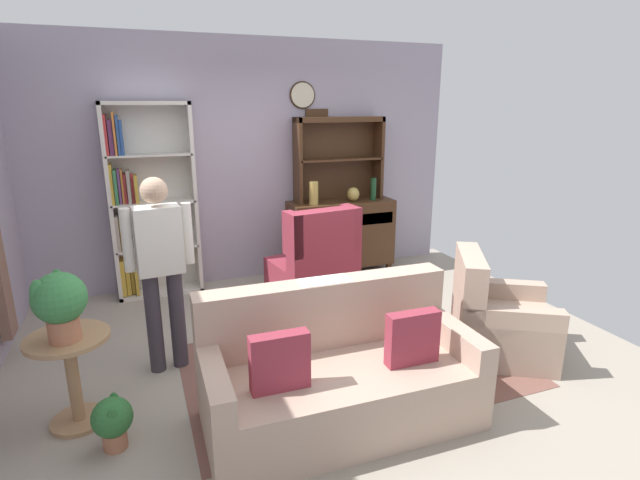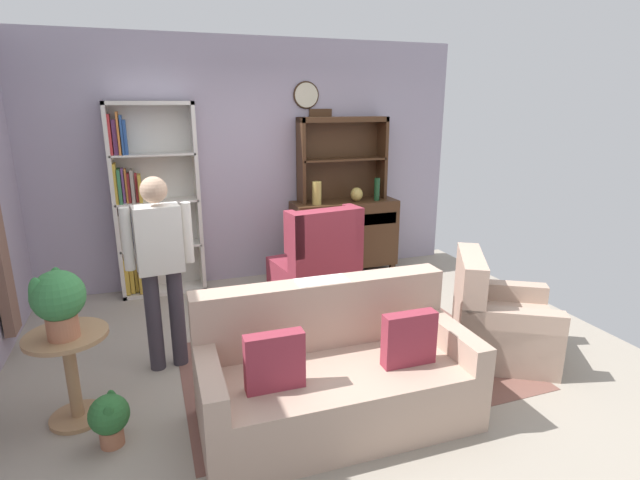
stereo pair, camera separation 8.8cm
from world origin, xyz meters
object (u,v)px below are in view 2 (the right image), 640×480
Objects in this scene: sideboard at (344,233)px; book_stack at (312,300)px; bookshelf at (148,204)px; vase_tall at (317,193)px; sideboard_hutch at (342,147)px; coffee_table at (316,316)px; couch_floral at (335,376)px; bottle_wine at (377,189)px; wingback_chair at (317,267)px; plant_stand at (71,367)px; potted_plant_large at (58,299)px; armchair_floral at (498,324)px; person_reading at (160,261)px; vase_round at (357,194)px; potted_plant_small at (110,417)px.

sideboard is 6.74× the size of book_stack.
bookshelf reaches higher than vase_tall.
sideboard_hutch is 1.38× the size of coffee_table.
sideboard is 0.72× the size of couch_floral.
bottle_wine is 1.40m from wingback_chair.
couch_floral is (-0.80, -2.66, -0.74)m from vase_tall.
book_stack is at bearing 11.96° from plant_stand.
couch_floral is 2.27× the size of coffee_table.
wingback_chair is 2.34× the size of potted_plant_large.
vase_tall is at bearing 70.77° from wingback_chair.
sideboard is 1.23× the size of armchair_floral.
bookshelf reaches higher than book_stack.
armchair_floral is 1.32× the size of coffee_table.
vase_round is at bearing 33.96° from person_reading.
potted_plant_large is (-2.98, -2.16, -0.11)m from vase_round.
sideboard_hutch reaches higher than book_stack.
wingback_chair is at bearing 32.27° from plant_stand.
plant_stand is 0.51m from potted_plant_large.
wingback_chair is 0.67× the size of person_reading.
vase_round reaches higher than sideboard.
sideboard_hutch is at bearing 45.30° from potted_plant_small.
person_reading is at bearing 39.66° from plant_stand.
potted_plant_small is at bearing -114.06° from person_reading.
sideboard_hutch is 3.75m from potted_plant_large.
potted_plant_small is (0.24, -0.31, -0.70)m from potted_plant_large.
plant_stand is at bearing -141.33° from sideboard_hutch.
sideboard_hutch is 0.71× the size of person_reading.
vase_round is 2.46m from armchair_floral.
vase_tall is (-0.39, -0.08, 0.55)m from sideboard.
sideboard_hutch is 2.45× the size of potted_plant_large.
vase_tall is at bearing 108.99° from armchair_floral.
couch_floral is (-1.32, -2.67, -0.69)m from vase_round.
vase_round is at bearing 63.68° from couch_floral.
sideboard_hutch is at bearing 61.53° from book_stack.
person_reading is at bearing -146.04° from vase_round.
book_stack is (1.59, 0.75, 0.26)m from potted_plant_small.
couch_floral is at bearing -105.92° from wingback_chair.
person_reading reaches higher than plant_stand.
plant_stand is at bearing -147.27° from bottle_wine.
couch_floral is 4.05× the size of potted_plant_large.
vase_round is at bearing 42.77° from wingback_chair.
potted_plant_large reaches higher than couch_floral.
vase_tall is at bearing -154.11° from sideboard_hutch.
bottle_wine is (0.39, -0.09, 0.55)m from sideboard.
wingback_chair is 5.45× the size of book_stack.
sideboard is 1.18× the size of sideboard_hutch.
wingback_chair is 1.31× the size of coffee_table.
armchair_floral is 1.58m from book_stack.
vase_tall reaches higher than book_stack.
armchair_floral is 3.27m from plant_stand.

